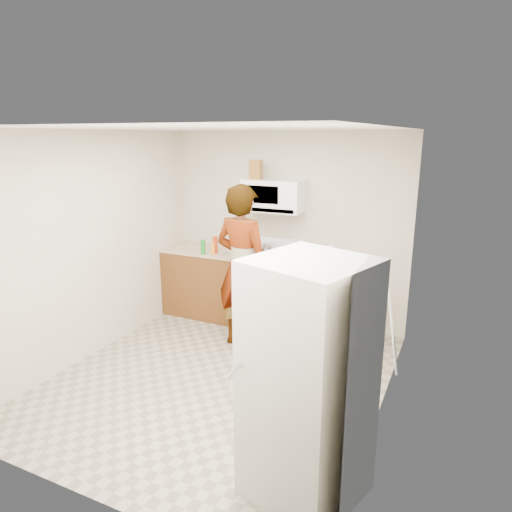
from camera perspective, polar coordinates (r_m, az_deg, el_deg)
The scene contains 20 objects.
floor at distance 4.91m, azimuth -4.44°, elevation -14.95°, with size 3.60×3.60×0.00m, color gray.
back_wall at distance 6.00m, azimuth 3.74°, elevation 3.42°, with size 3.20×0.02×2.50m, color beige.
right_wall at distance 3.92m, azimuth 15.92°, elevation -3.41°, with size 0.02×3.60×2.50m, color beige.
cabinet_left at distance 6.39m, azimuth -6.11°, elevation -3.33°, with size 1.12×0.62×0.90m, color #5E3216.
counter_left at distance 6.26m, azimuth -6.22°, elevation 0.74°, with size 1.14×0.64×0.04m, color tan.
cabinet_right at distance 5.74m, azimuth 8.86°, elevation -5.59°, with size 0.80×0.62×0.90m, color #5E3216.
counter_right at distance 5.59m, azimuth 9.05°, elevation -1.10°, with size 0.82×0.64×0.04m, color tan.
gas_range at distance 5.96m, azimuth 1.63°, elevation -4.24°, with size 0.76×0.65×1.13m.
microwave at distance 5.80m, azimuth 2.23°, elevation 7.55°, with size 0.76×0.38×0.40m, color white.
person at distance 5.24m, azimuth -1.70°, elevation -1.48°, with size 0.70×0.46×1.93m, color tan.
fridge at distance 3.16m, azimuth 6.48°, elevation -15.46°, with size 0.70×0.70×1.70m, color silver.
kettle at distance 5.70m, azimuth 9.32°, elevation 0.27°, with size 0.14×0.14×0.17m, color silver.
jug at distance 5.81m, azimuth 0.00°, elevation 10.75°, with size 0.14×0.14×0.24m, color brown.
saucepan at distance 6.02m, azimuth 1.24°, elevation 1.14°, with size 0.21×0.21×0.11m, color silver.
tray at distance 5.67m, azimuth 3.00°, elevation -0.32°, with size 0.25×0.16×0.05m, color silver.
bottle_spray at distance 5.99m, azimuth -5.12°, elevation 1.38°, with size 0.07×0.07×0.22m, color #BA2E0D.
bottle_hot_sauce at distance 5.94m, azimuth -5.42°, elevation 0.93°, with size 0.05×0.05×0.16m, color orange.
bottle_green_cap at distance 5.95m, azimuth -6.64°, elevation 1.11°, with size 0.06×0.06×0.19m, color #167E20.
pot_lid at distance 5.94m, azimuth -3.80°, elevation 0.23°, with size 0.23×0.23×0.01m, color silver.
broom at distance 4.81m, azimuth 16.61°, elevation -7.99°, with size 0.03×0.03×1.24m, color silver.
Camera 1 is at (2.13, -3.69, 2.44)m, focal length 32.00 mm.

